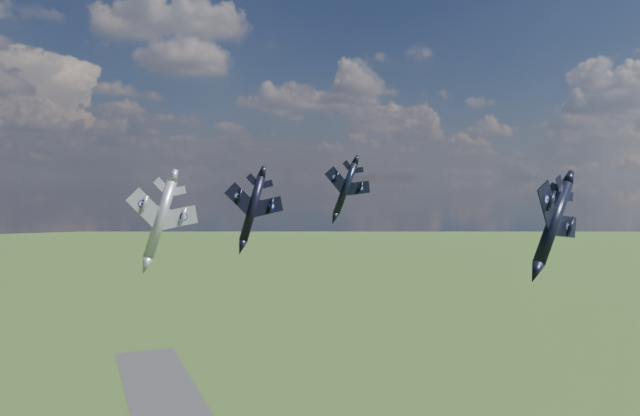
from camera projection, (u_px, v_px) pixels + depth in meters
name	position (u px, v px, depth m)	size (l,w,h in m)	color
jet_lead_navy	(252.00, 208.00, 84.51)	(8.95, 12.48, 2.58)	black
jet_right_navy	(553.00, 223.00, 71.06)	(10.62, 14.81, 3.06)	black
jet_high_navy	(345.00, 188.00, 106.00)	(9.00, 12.55, 2.60)	black
jet_left_silver	(160.00, 219.00, 84.69)	(10.73, 14.96, 3.09)	#9B9CA5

